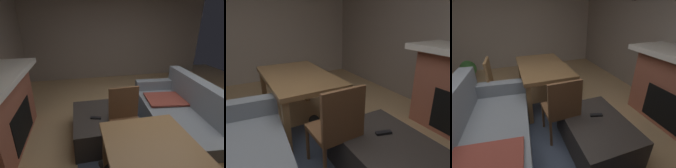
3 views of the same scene
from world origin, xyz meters
TOP-DOWN VIEW (x-y plane):
  - wall_right_window_side at (3.41, 0.00)m, footprint 0.12×5.89m
  - ottoman_coffee_table at (-0.35, -0.96)m, footprint 1.04×0.76m
  - tv_remote at (-0.25, -1.00)m, footprint 0.09×0.17m
  - dining_table at (1.07, -0.60)m, footprint 1.45×0.86m
  - dining_chair_west at (-0.04, -0.60)m, footprint 0.45×0.45m
  - dining_chair_north at (1.08, 0.23)m, footprint 0.46×0.46m
  - small_dog at (0.49, -0.80)m, footprint 0.44×0.55m

SIDE VIEW (x-z plane):
  - small_dog at x=0.49m, z-range 0.02..0.29m
  - ottoman_coffee_table at x=-0.35m, z-range 0.00..0.42m
  - tv_remote at x=-0.25m, z-range 0.42..0.44m
  - dining_chair_west at x=-0.04m, z-range 0.06..0.99m
  - dining_chair_north at x=1.08m, z-range 0.06..0.99m
  - dining_table at x=1.07m, z-range 0.28..1.02m
  - wall_right_window_side at x=3.41m, z-range 0.00..2.61m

